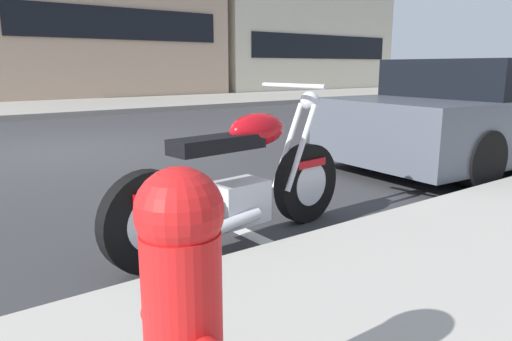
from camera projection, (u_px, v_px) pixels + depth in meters
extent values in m
plane|color=#333335|center=(71.00, 151.00, 7.17)|extent=(260.00, 260.00, 0.00)
cube|color=gray|center=(313.00, 95.00, 20.02)|extent=(120.00, 5.00, 0.14)
cube|color=silver|center=(235.00, 228.00, 3.75)|extent=(0.12, 2.20, 0.01)
cylinder|color=black|center=(306.00, 183.00, 3.87)|extent=(0.65, 0.18, 0.64)
cylinder|color=silver|center=(306.00, 183.00, 3.87)|extent=(0.36, 0.16, 0.35)
cylinder|color=black|center=(149.00, 222.00, 2.90)|extent=(0.65, 0.18, 0.64)
cylinder|color=silver|center=(149.00, 222.00, 2.90)|extent=(0.36, 0.16, 0.35)
cube|color=silver|center=(239.00, 202.00, 3.39)|extent=(0.43, 0.30, 0.30)
cube|color=black|center=(218.00, 144.00, 3.18)|extent=(0.70, 0.29, 0.10)
ellipsoid|color=#B20C14|center=(257.00, 130.00, 3.40)|extent=(0.50, 0.29, 0.24)
cube|color=#B20C14|center=(155.00, 192.00, 2.90)|extent=(0.38, 0.22, 0.06)
cube|color=#B20C14|center=(305.00, 162.00, 3.82)|extent=(0.34, 0.19, 0.06)
cylinder|color=silver|center=(288.00, 146.00, 3.75)|extent=(0.34, 0.08, 0.65)
cylinder|color=silver|center=(301.00, 148.00, 3.65)|extent=(0.34, 0.08, 0.65)
cylinder|color=silver|center=(293.00, 86.00, 3.58)|extent=(0.10, 0.62, 0.04)
sphere|color=silver|center=(310.00, 101.00, 3.74)|extent=(0.15, 0.15, 0.15)
cylinder|color=silver|center=(218.00, 229.00, 3.11)|extent=(0.71, 0.17, 0.16)
cube|color=#4C515B|center=(491.00, 122.00, 6.36)|extent=(4.76, 2.15, 0.71)
cube|color=black|center=(495.00, 77.00, 6.23)|extent=(2.59, 1.86, 0.45)
cylinder|color=black|center=(494.00, 124.00, 7.92)|extent=(0.63, 0.26, 0.62)
cylinder|color=black|center=(360.00, 139.00, 6.28)|extent=(0.63, 0.26, 0.62)
cylinder|color=black|center=(481.00, 160.00, 4.89)|extent=(0.63, 0.26, 0.62)
sphere|color=red|center=(179.00, 212.00, 1.26)|extent=(0.24, 0.24, 0.24)
cylinder|color=red|center=(161.00, 315.00, 1.44)|extent=(0.10, 0.08, 0.10)
cube|color=black|center=(121.00, 24.00, 16.99)|extent=(7.69, 0.06, 1.10)
cube|color=black|center=(324.00, 47.00, 23.00)|extent=(8.60, 0.06, 1.10)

